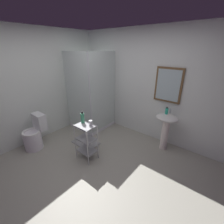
# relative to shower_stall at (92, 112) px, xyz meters

# --- Properties ---
(ground_plane) EXTENTS (4.20, 4.20, 0.02)m
(ground_plane) POSITION_rel_shower_stall_xyz_m (1.20, -1.22, -0.47)
(ground_plane) COLOR #9C998B
(wall_back) EXTENTS (4.20, 0.14, 2.50)m
(wall_back) POSITION_rel_shower_stall_xyz_m (1.21, 0.62, 0.79)
(wall_back) COLOR white
(wall_back) RESTS_ON ground_plane
(wall_left) EXTENTS (0.10, 4.20, 2.50)m
(wall_left) POSITION_rel_shower_stall_xyz_m (-0.65, -1.22, 0.79)
(wall_left) COLOR silver
(wall_left) RESTS_ON ground_plane
(shower_stall) EXTENTS (0.92, 0.92, 2.00)m
(shower_stall) POSITION_rel_shower_stall_xyz_m (0.00, 0.00, 0.00)
(shower_stall) COLOR white
(shower_stall) RESTS_ON ground_plane
(pedestal_sink) EXTENTS (0.46, 0.37, 0.81)m
(pedestal_sink) POSITION_rel_shower_stall_xyz_m (1.93, 0.30, 0.12)
(pedestal_sink) COLOR white
(pedestal_sink) RESTS_ON ground_plane
(sink_faucet) EXTENTS (0.03, 0.03, 0.10)m
(sink_faucet) POSITION_rel_shower_stall_xyz_m (1.93, 0.42, 0.40)
(sink_faucet) COLOR silver
(sink_faucet) RESTS_ON pedestal_sink
(toilet) EXTENTS (0.37, 0.49, 0.76)m
(toilet) POSITION_rel_shower_stall_xyz_m (-0.28, -1.46, -0.15)
(toilet) COLOR white
(toilet) RESTS_ON ground_plane
(storage_cart) EXTENTS (0.38, 0.28, 0.74)m
(storage_cart) POSITION_rel_shower_stall_xyz_m (0.87, -0.98, -0.03)
(storage_cart) COLOR silver
(storage_cart) RESTS_ON ground_plane
(hand_soap_bottle) EXTENTS (0.06, 0.06, 0.15)m
(hand_soap_bottle) POSITION_rel_shower_stall_xyz_m (1.88, 0.33, 0.41)
(hand_soap_bottle) COLOR #2DBC99
(hand_soap_bottle) RESTS_ON pedestal_sink
(body_wash_bottle_green) EXTENTS (0.07, 0.07, 0.23)m
(body_wash_bottle_green) POSITION_rel_shower_stall_xyz_m (0.75, -0.93, 0.38)
(body_wash_bottle_green) COLOR #388B64
(body_wash_bottle_green) RESTS_ON storage_cart
(rinse_cup) EXTENTS (0.07, 0.07, 0.10)m
(rinse_cup) POSITION_rel_shower_stall_xyz_m (0.95, -0.92, 0.33)
(rinse_cup) COLOR silver
(rinse_cup) RESTS_ON storage_cart
(bath_mat) EXTENTS (0.60, 0.40, 0.02)m
(bath_mat) POSITION_rel_shower_stall_xyz_m (0.45, -0.66, -0.45)
(bath_mat) COLOR gray
(bath_mat) RESTS_ON ground_plane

